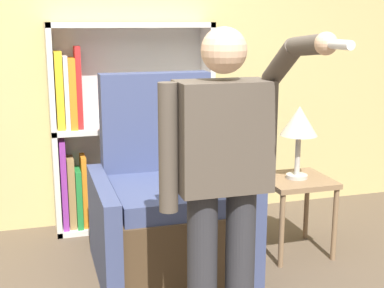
{
  "coord_description": "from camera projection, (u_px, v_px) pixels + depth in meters",
  "views": [
    {
      "loc": [
        -0.64,
        -2.23,
        1.61
      ],
      "look_at": [
        0.18,
        0.53,
        0.95
      ],
      "focal_mm": 50.0,
      "sensor_mm": 36.0,
      "label": 1
    }
  ],
  "objects": [
    {
      "name": "armchair",
      "position": [
        167.0,
        210.0,
        3.55
      ],
      "size": [
        0.96,
        0.93,
        1.28
      ],
      "color": "#4C3823",
      "rests_on": "ground_plane"
    },
    {
      "name": "side_table",
      "position": [
        296.0,
        190.0,
        3.75
      ],
      "size": [
        0.46,
        0.46,
        0.55
      ],
      "color": "#846647",
      "rests_on": "ground_plane"
    },
    {
      "name": "wall_back",
      "position": [
        116.0,
        50.0,
        4.21
      ],
      "size": [
        8.0,
        0.06,
        2.8
      ],
      "color": "tan",
      "rests_on": "ground_plane"
    },
    {
      "name": "bookcase",
      "position": [
        115.0,
        131.0,
        4.18
      ],
      "size": [
        1.26,
        0.28,
        1.61
      ],
      "color": "silver",
      "rests_on": "ground_plane"
    },
    {
      "name": "person_standing",
      "position": [
        223.0,
        171.0,
        2.55
      ],
      "size": [
        0.59,
        0.78,
        1.6
      ],
      "color": "#2D2D33",
      "rests_on": "ground_plane"
    },
    {
      "name": "table_lamp",
      "position": [
        299.0,
        124.0,
        3.65
      ],
      "size": [
        0.26,
        0.26,
        0.51
      ],
      "color": "#B7B2A8",
      "rests_on": "side_table"
    }
  ]
}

